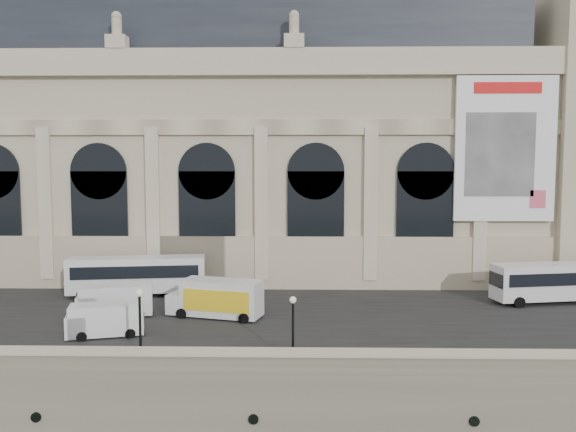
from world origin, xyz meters
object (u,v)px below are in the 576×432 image
bus_right (559,281)px  van_c (112,301)px  box_truck (217,299)px  lamp_left (140,325)px  bus_left (137,274)px  van_b (102,320)px  lamp_right (293,330)px

bus_right → van_c: (-35.92, -5.13, -0.62)m
box_truck → lamp_left: 10.12m
bus_left → lamp_left: size_ratio=2.83×
van_b → box_truck: box_truck is taller
van_b → lamp_right: 13.72m
bus_left → lamp_right: size_ratio=3.09×
bus_left → bus_right: bus_left is taller
bus_right → van_c: 36.29m
bus_right → lamp_right: lamp_right is taller
bus_right → van_b: 36.35m
bus_left → van_c: 6.99m
van_c → lamp_left: size_ratio=1.37×
van_b → lamp_left: lamp_left is taller
lamp_left → lamp_right: size_ratio=1.09×
lamp_left → box_truck: bearing=72.3°
van_c → lamp_right: size_ratio=1.49×
lamp_left → lamp_right: bearing=-0.9°
bus_left → bus_right: bearing=-2.9°
bus_left → van_c: bearing=-89.3°
bus_left → box_truck: bearing=-40.6°
bus_right → van_c: size_ratio=1.99×
lamp_left → van_b: bearing=130.2°
bus_left → lamp_left: (4.99, -16.53, 0.16)m
bus_left → lamp_left: lamp_left is taller
van_b → lamp_right: bearing=-20.2°
bus_right → lamp_left: (-31.02, -14.71, 0.24)m
box_truck → van_c: bearing=-179.7°
box_truck → van_b: bearing=-144.2°
bus_right → lamp_right: size_ratio=2.97×
bus_left → box_truck: (8.06, -6.91, -0.50)m
lamp_right → van_c: bearing=145.0°
bus_right → van_c: bearing=-171.9°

